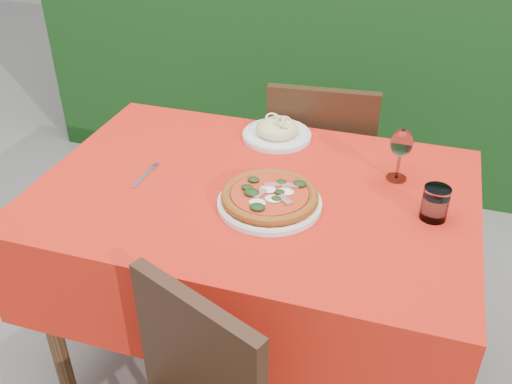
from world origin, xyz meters
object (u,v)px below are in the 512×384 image
(chair_far, at_px, (321,169))
(wine_glass, at_px, (401,145))
(pizza_plate, at_px, (270,198))
(pasta_plate, at_px, (277,131))
(fork, at_px, (143,177))
(water_glass, at_px, (435,205))

(chair_far, xyz_separation_m, wine_glass, (0.30, -0.41, 0.36))
(chair_far, xyz_separation_m, pizza_plate, (-0.02, -0.66, 0.27))
(pasta_plate, xyz_separation_m, fork, (-0.31, -0.37, -0.02))
(chair_far, height_order, wine_glass, wine_glass)
(chair_far, xyz_separation_m, fork, (-0.42, -0.63, 0.25))
(chair_far, bearing_deg, fork, 51.09)
(pizza_plate, height_order, water_glass, water_glass)
(water_glass, bearing_deg, pizza_plate, -169.82)
(pasta_plate, bearing_deg, water_glass, -31.35)
(water_glass, relative_size, wine_glass, 0.57)
(pasta_plate, bearing_deg, wine_glass, -19.72)
(chair_far, relative_size, fork, 5.29)
(chair_far, distance_m, fork, 0.80)
(wine_glass, height_order, fork, wine_glass)
(pizza_plate, relative_size, fork, 1.75)
(water_glass, height_order, wine_glass, wine_glass)
(water_glass, xyz_separation_m, fork, (-0.83, -0.05, -0.04))
(pizza_plate, distance_m, water_glass, 0.44)
(wine_glass, bearing_deg, chair_far, 126.32)
(chair_far, distance_m, water_glass, 0.77)
(chair_far, distance_m, pizza_plate, 0.71)
(water_glass, relative_size, fork, 0.57)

